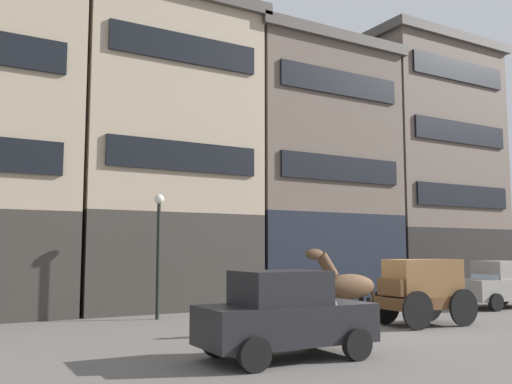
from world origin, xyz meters
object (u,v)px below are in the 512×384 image
(cargo_wagon, at_px, (422,287))
(sedan_parked_curb, at_px, (500,284))
(fire_hydrant_curbside, at_px, (467,290))
(pedestrian_officer, at_px, (452,279))
(draft_horse, at_px, (346,286))
(sedan_light, at_px, (285,315))
(streetlamp_curbside, at_px, (158,238))

(cargo_wagon, distance_m, sedan_parked_curb, 6.97)
(fire_hydrant_curbside, bearing_deg, pedestrian_officer, -164.72)
(pedestrian_officer, bearing_deg, draft_horse, -153.57)
(sedan_light, distance_m, fire_hydrant_curbside, 17.09)
(pedestrian_officer, relative_size, fire_hydrant_curbside, 2.16)
(pedestrian_officer, xyz_separation_m, streetlamp_curbside, (-13.71, 0.36, 1.69))
(cargo_wagon, height_order, draft_horse, draft_horse)
(draft_horse, xyz_separation_m, sedan_parked_curb, (9.56, 2.19, -0.36))
(draft_horse, xyz_separation_m, sedan_light, (-3.54, -2.30, -0.36))
(streetlamp_curbside, height_order, fire_hydrant_curbside, streetlamp_curbside)
(streetlamp_curbside, distance_m, fire_hydrant_curbside, 15.26)
(pedestrian_officer, xyz_separation_m, fire_hydrant_curbside, (1.38, 0.38, -0.55))
(draft_horse, xyz_separation_m, pedestrian_officer, (10.28, 5.11, -0.29))
(cargo_wagon, relative_size, sedan_parked_curb, 0.79)
(streetlamp_curbside, bearing_deg, pedestrian_officer, -1.52)
(sedan_light, bearing_deg, pedestrian_officer, 28.19)
(sedan_parked_curb, distance_m, streetlamp_curbside, 13.52)
(cargo_wagon, relative_size, fire_hydrant_curbside, 3.60)
(streetlamp_curbside, bearing_deg, sedan_light, -90.83)
(pedestrian_officer, bearing_deg, sedan_light, -151.81)
(draft_horse, relative_size, fire_hydrant_curbside, 2.83)
(pedestrian_officer, height_order, streetlamp_curbside, streetlamp_curbside)
(sedan_parked_curb, height_order, pedestrian_officer, sedan_parked_curb)
(sedan_parked_curb, relative_size, pedestrian_officer, 2.11)
(cargo_wagon, distance_m, streetlamp_curbside, 8.55)
(sedan_parked_curb, xyz_separation_m, fire_hydrant_curbside, (2.10, 3.30, -0.49))
(sedan_parked_curb, distance_m, fire_hydrant_curbside, 3.94)
(draft_horse, height_order, streetlamp_curbside, streetlamp_curbside)
(draft_horse, height_order, fire_hydrant_curbside, draft_horse)
(cargo_wagon, distance_m, sedan_light, 6.89)
(fire_hydrant_curbside, bearing_deg, streetlamp_curbside, -179.95)
(draft_horse, bearing_deg, sedan_light, -147.01)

